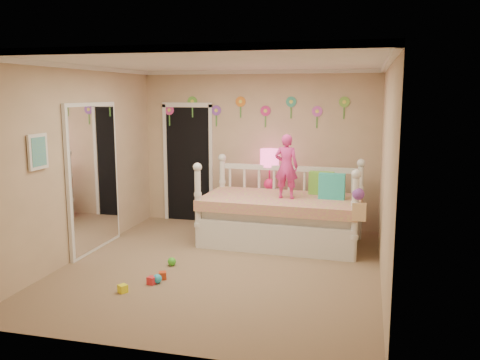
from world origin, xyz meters
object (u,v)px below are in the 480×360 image
(daybed, at_px, (281,202))
(child, at_px, (286,166))
(nightstand, at_px, (269,210))
(table_lamp, at_px, (270,163))

(daybed, height_order, child, child)
(child, distance_m, nightstand, 1.23)
(child, relative_size, table_lamp, 1.41)
(daybed, relative_size, child, 2.50)
(child, distance_m, table_lamp, 0.90)
(daybed, xyz_separation_m, child, (0.08, -0.08, 0.54))
(nightstand, height_order, table_lamp, table_lamp)
(nightstand, bearing_deg, daybed, -73.36)
(daybed, bearing_deg, child, -42.19)
(daybed, xyz_separation_m, nightstand, (-0.32, 0.72, -0.30))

